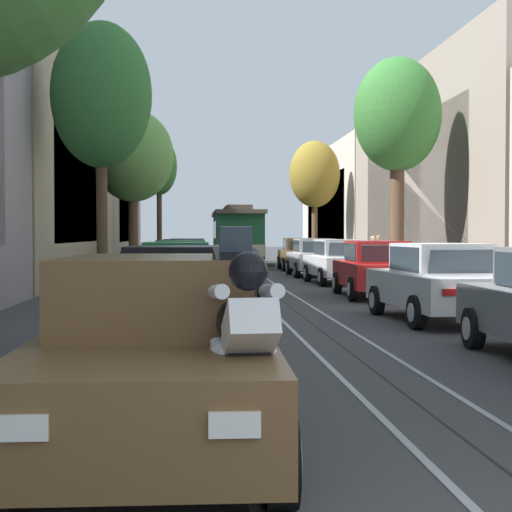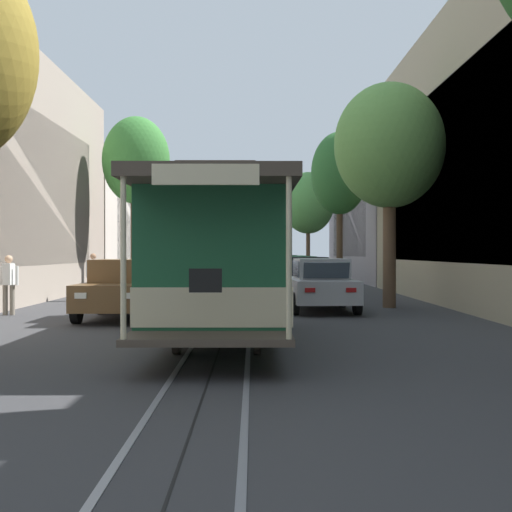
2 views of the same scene
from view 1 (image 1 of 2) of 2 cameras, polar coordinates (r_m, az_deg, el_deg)
name	(u,v)px [view 1 (image 1 of 2)]	position (r m, az deg, el deg)	size (l,w,h in m)	color
ground_plane	(258,282)	(28.46, 0.14, -1.95)	(161.29, 161.29, 0.00)	#38383A
trolley_track_rails	(249,276)	(32.89, -0.49, -1.46)	(1.14, 72.52, 0.01)	gray
building_facade_left	(15,157)	(31.91, -17.22, 6.94)	(5.88, 64.22, 10.04)	gray
building_facade_right	(476,183)	(33.68, 15.85, 5.15)	(5.89, 64.22, 8.79)	beige
parked_car_brown_near_left	(157,353)	(6.40, -7.25, -7.07)	(2.06, 4.39, 1.58)	brown
parked_car_black_second_left	(174,297)	(12.01, -6.00, -3.01)	(2.05, 4.38, 1.58)	black
parked_car_green_mid_left	(176,276)	(18.13, -5.89, -1.46)	(2.02, 4.37, 1.58)	#1E6038
parked_car_green_fourth_left	(180,266)	(23.84, -5.60, -0.72)	(2.10, 4.41, 1.58)	#1E6038
parked_car_black_fifth_left	(183,260)	(29.33, -5.34, -0.29)	(2.00, 4.36, 1.58)	black
parked_car_silver_sixth_left	(187,255)	(35.68, -5.07, 0.05)	(2.10, 4.40, 1.58)	#B7B7BC
parked_car_white_mid_right	(438,282)	(16.17, 13.17, -1.86)	(2.13, 4.42, 1.58)	silver
parked_car_red_fourth_right	(376,269)	(22.00, 8.78, -0.93)	(2.10, 4.40, 1.58)	red
parked_car_white_fifth_right	(339,261)	(27.82, 6.10, -0.39)	(2.13, 4.42, 1.58)	silver
parked_car_silver_sixth_right	(314,257)	(32.78, 4.24, -0.09)	(2.01, 4.37, 1.58)	#B7B7BC
parked_car_brown_far_right	(300,254)	(38.31, 3.23, 0.16)	(2.06, 4.39, 1.58)	brown
street_tree_kerb_left_second	(101,96)	(22.67, -11.27, 11.40)	(2.83, 2.36, 7.74)	#4C3826
street_tree_kerb_left_mid	(133,157)	(34.62, -9.00, 7.18)	(3.54, 3.11, 7.20)	brown
street_tree_kerb_left_fourth	(159,168)	(48.43, -7.11, 6.43)	(2.20, 1.93, 7.74)	#4C3826
street_tree_kerb_right_second	(398,118)	(27.10, 10.33, 9.92)	(2.97, 2.50, 7.76)	brown
street_tree_kerb_right_mid	(315,175)	(45.08, 4.32, 5.94)	(2.92, 2.36, 7.15)	brown
cable_car_trolley	(237,236)	(42.47, -1.41, 1.46)	(2.59, 9.14, 3.28)	#1E5B38
motorcycle_with_rider	(244,354)	(5.31, -0.88, -7.16)	(0.54, 1.86, 1.82)	black
pedestrian_on_left_pavement	(373,251)	(37.94, 8.55, 0.36)	(0.55, 0.37, 1.69)	slate
pedestrian_on_right_pavement	(379,253)	(32.17, 8.98, 0.18)	(0.55, 0.41, 1.73)	slate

